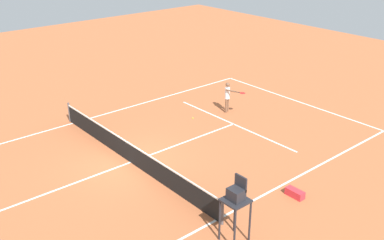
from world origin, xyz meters
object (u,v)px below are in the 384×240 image
Objects in this scene: tennis_ball at (193,118)px; equipment_bag at (295,193)px; umpire_chair at (236,199)px; player_serving at (228,95)px.

tennis_ball is 8.57m from equipment_bag.
tennis_ball is 0.09× the size of equipment_bag.
equipment_bag is (0.34, -3.66, -1.46)m from umpire_chair.
player_serving reaches higher than equipment_bag.
tennis_ball is (0.57, 2.08, -1.01)m from player_serving.
player_serving is 11.16m from umpire_chair.
equipment_bag is at bearing 43.68° from player_serving.
equipment_bag is at bearing 167.27° from tennis_ball.
tennis_ball is at bearing -34.57° from player_serving.
player_serving is 2.30× the size of equipment_bag.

